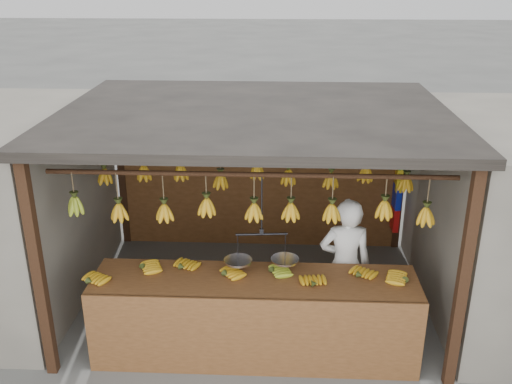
{
  "coord_description": "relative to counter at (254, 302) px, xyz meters",
  "views": [
    {
      "loc": [
        0.3,
        -6.17,
        3.88
      ],
      "look_at": [
        0.0,
        0.3,
        1.3
      ],
      "focal_mm": 40.0,
      "sensor_mm": 36.0,
      "label": 1
    }
  ],
  "objects": [
    {
      "name": "hanging_bananas",
      "position": [
        -0.05,
        1.23,
        0.91
      ],
      "size": [
        3.64,
        2.26,
        0.4
      ],
      "color": "#92A523",
      "rests_on": "ground"
    },
    {
      "name": "bag_bundles",
      "position": [
        1.89,
        2.57,
        0.28
      ],
      "size": [
        0.08,
        0.26,
        1.28
      ],
      "color": "#199926",
      "rests_on": "ground"
    },
    {
      "name": "stall",
      "position": [
        -0.05,
        1.55,
        1.27
      ],
      "size": [
        4.3,
        3.3,
        2.4
      ],
      "color": "black",
      "rests_on": "ground"
    },
    {
      "name": "balance_scale",
      "position": [
        0.07,
        0.22,
        0.41
      ],
      "size": [
        0.76,
        0.33,
        0.95
      ],
      "color": "black",
      "rests_on": "ground"
    },
    {
      "name": "ground",
      "position": [
        -0.05,
        1.22,
        -0.71
      ],
      "size": [
        80.0,
        80.0,
        0.0
      ],
      "primitive_type": "plane",
      "color": "#5B5B57"
    },
    {
      "name": "vendor",
      "position": [
        0.98,
        0.66,
        0.09
      ],
      "size": [
        0.59,
        0.4,
        1.58
      ],
      "primitive_type": "imported",
      "rotation": [
        0.0,
        0.0,
        3.19
      ],
      "color": "white",
      "rests_on": "ground"
    },
    {
      "name": "counter",
      "position": [
        0.0,
        0.0,
        0.0
      ],
      "size": [
        3.45,
        0.76,
        0.96
      ],
      "color": "brown",
      "rests_on": "ground"
    }
  ]
}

